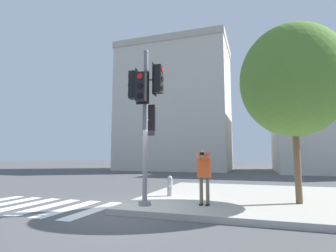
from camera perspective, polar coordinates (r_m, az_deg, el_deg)
ground_plane at (r=8.29m, az=-8.44°, el=-18.15°), size 160.00×160.00×0.00m
sidewalk_corner at (r=10.88m, az=18.08°, el=-14.65°), size 8.00×8.00×0.18m
crosswalk_stripes at (r=10.29m, az=-26.75°, el=-15.24°), size 5.05×2.90×0.01m
traffic_signal_pole at (r=8.41m, az=-4.88°, el=4.67°), size 1.16×1.15×4.97m
person_photographer at (r=8.36m, az=7.86°, el=-9.76°), size 0.50×0.53×1.70m
street_tree at (r=9.85m, az=25.50°, el=8.90°), size 3.45×3.45×5.93m
fire_hydrant at (r=10.21m, az=0.41°, el=-12.90°), size 0.21×0.27×0.76m
building_left at (r=33.20m, az=1.51°, el=4.15°), size 13.48×8.32×15.69m
building_right at (r=32.73m, az=32.45°, el=0.86°), size 12.16×12.32×10.65m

